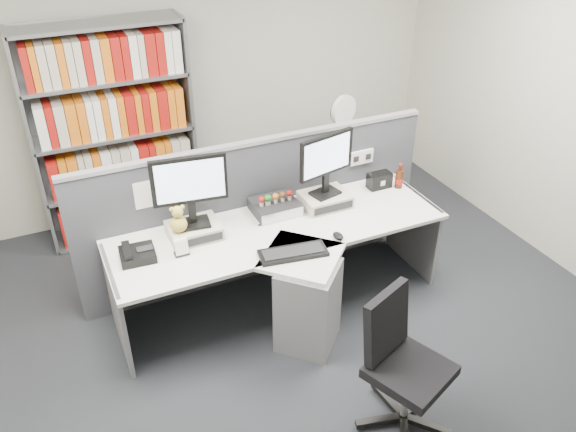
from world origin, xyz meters
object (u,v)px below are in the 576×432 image
office_chair (401,360)px  desk_phone (137,254)px  desk (291,271)px  monitor_right (326,160)px  filing_cabinet (339,175)px  cola_bottle (399,179)px  shelving_unit (115,138)px  desk_fan (343,114)px  monitor_left (190,186)px  desk_calendar (181,248)px  mouse (338,236)px  keyboard (293,253)px  speaker (379,180)px  desktop_pc (275,207)px

office_chair → desk_phone: bearing=131.9°
desk → office_chair: bearing=-79.8°
monitor_right → filing_cabinet: 1.47m
cola_bottle → shelving_unit: (-2.09, 1.47, 0.17)m
monitor_right → desk_fan: bearing=54.7°
office_chair → desk_fan: bearing=68.8°
monitor_left → shelving_unit: (-0.28, 1.46, -0.17)m
filing_cabinet → desk_phone: bearing=-153.7°
cola_bottle → desk_calendar: bearing=-174.5°
cola_bottle → filing_cabinet: size_ratio=0.32×
mouse → office_chair: size_ratio=0.11×
desk_calendar → keyboard: bearing=-24.8°
monitor_left → desk_phone: (-0.45, -0.11, -0.39)m
mouse → desk_phone: bearing=165.5°
speaker → desk_fan: 0.99m
desk_phone → office_chair: (1.28, -1.43, -0.26)m
keyboard → desk_calendar: desk_calendar is taller
monitor_left → desk_calendar: bearing=-128.7°
desk_calendar → mouse: bearing=-14.3°
monitor_right → office_chair: monitor_right is taller
mouse → desk_calendar: size_ratio=0.86×
monitor_left → cola_bottle: (1.81, -0.00, -0.35)m
keyboard → desk_phone: 1.10m
monitor_left → desk_calendar: monitor_left is taller
monitor_right → monitor_left: bearing=180.0°
desktop_pc → desk_fan: desk_fan is taller
shelving_unit → filing_cabinet: (2.10, -0.45, -0.63)m
desk_calendar → desk_fan: (1.97, 1.21, 0.24)m
monitor_left → desk_fan: monitor_left is taller
keyboard → filing_cabinet: size_ratio=0.73×
monitor_left → cola_bottle: monitor_left is taller
monitor_right → shelving_unit: 2.02m
monitor_left → office_chair: (0.83, -1.54, -0.65)m
monitor_left → desk_phone: size_ratio=2.15×
desk → speaker: size_ratio=12.95×
monitor_left → cola_bottle: 1.84m
desk_fan → cola_bottle: bearing=-90.5°
desktop_pc → filing_cabinet: bearing=40.0°
mouse → cola_bottle: cola_bottle is taller
office_chair → desk_calendar: bearing=126.1°
desk_calendar → office_chair: 1.69m
keyboard → speaker: (1.09, 0.59, 0.05)m
desktop_pc → cola_bottle: size_ratio=1.58×
desktop_pc → office_chair: bearing=-85.0°
monitor_left → desktop_pc: 0.79m
monitor_left → desk_fan: size_ratio=1.09×
desktop_pc → cola_bottle: cola_bottle is taller
desk_calendar → cola_bottle: size_ratio=0.56×
desktop_pc → desk_phone: (-1.14, -0.17, -0.01)m
monitor_left → cola_bottle: bearing=-0.1°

